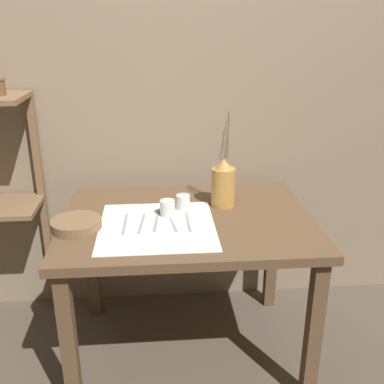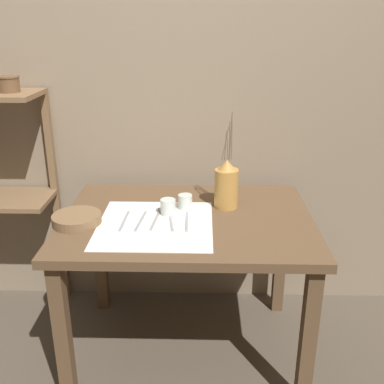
# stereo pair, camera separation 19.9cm
# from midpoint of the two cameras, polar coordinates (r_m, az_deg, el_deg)

# --- Properties ---
(ground_plane) EXTENTS (12.00, 12.00, 0.00)m
(ground_plane) POSITION_cam_midpoint_polar(r_m,az_deg,el_deg) (2.43, 1.94, -19.27)
(ground_plane) COLOR brown
(stone_wall_back) EXTENTS (7.00, 0.06, 2.40)m
(stone_wall_back) POSITION_cam_midpoint_polar(r_m,az_deg,el_deg) (2.41, 2.22, 12.10)
(stone_wall_back) COLOR gray
(stone_wall_back) RESTS_ON ground_plane
(wooden_table) EXTENTS (1.13, 0.83, 0.74)m
(wooden_table) POSITION_cam_midpoint_polar(r_m,az_deg,el_deg) (2.08, 2.16, -5.67)
(wooden_table) COLOR brown
(wooden_table) RESTS_ON ground_plane
(wooden_shelf_unit) EXTENTS (0.52, 0.31, 1.25)m
(wooden_shelf_unit) POSITION_cam_midpoint_polar(r_m,az_deg,el_deg) (2.52, -21.20, 3.16)
(wooden_shelf_unit) COLOR brown
(wooden_shelf_unit) RESTS_ON ground_plane
(linen_cloth) EXTENTS (0.50, 0.51, 0.00)m
(linen_cloth) POSITION_cam_midpoint_polar(r_m,az_deg,el_deg) (1.96, -1.80, -4.20)
(linen_cloth) COLOR white
(linen_cloth) RESTS_ON wooden_table
(pitcher_with_flowers) EXTENTS (0.11, 0.11, 0.45)m
(pitcher_with_flowers) POSITION_cam_midpoint_polar(r_m,az_deg,el_deg) (2.12, 7.08, 0.80)
(pitcher_with_flowers) COLOR #B7843D
(pitcher_with_flowers) RESTS_ON wooden_table
(wooden_bowl) EXTENTS (0.21, 0.21, 0.04)m
(wooden_bowl) POSITION_cam_midpoint_polar(r_m,az_deg,el_deg) (2.00, -11.69, -3.44)
(wooden_bowl) COLOR brown
(wooden_bowl) RESTS_ON wooden_table
(glass_tumbler_near) EXTENTS (0.07, 0.07, 0.07)m
(glass_tumbler_near) POSITION_cam_midpoint_polar(r_m,az_deg,el_deg) (2.04, -0.28, -1.97)
(glass_tumbler_near) COLOR silver
(glass_tumbler_near) RESTS_ON wooden_table
(glass_tumbler_far) EXTENTS (0.07, 0.07, 0.07)m
(glass_tumbler_far) POSITION_cam_midpoint_polar(r_m,az_deg,el_deg) (2.10, 1.84, -1.30)
(glass_tumbler_far) COLOR silver
(glass_tumbler_far) RESTS_ON wooden_table
(fork_inner) EXTENTS (0.02, 0.21, 0.00)m
(fork_inner) POSITION_cam_midpoint_polar(r_m,az_deg,el_deg) (1.99, -5.79, -3.73)
(fork_inner) COLOR #939399
(fork_inner) RESTS_ON wooden_table
(fork_outer) EXTENTS (0.03, 0.21, 0.00)m
(fork_outer) POSITION_cam_midpoint_polar(r_m,az_deg,el_deg) (1.98, -3.70, -3.75)
(fork_outer) COLOR #939399
(fork_outer) RESTS_ON wooden_table
(spoon_outer) EXTENTS (0.04, 0.22, 0.02)m
(spoon_outer) POSITION_cam_midpoint_polar(r_m,az_deg,el_deg) (2.04, -1.58, -2.89)
(spoon_outer) COLOR #939399
(spoon_outer) RESTS_ON wooden_table
(spoon_inner) EXTENTS (0.05, 0.22, 0.02)m
(spoon_inner) POSITION_cam_midpoint_polar(r_m,az_deg,el_deg) (2.03, -0.01, -3.00)
(spoon_inner) COLOR #939399
(spoon_inner) RESTS_ON wooden_table
(knife_center) EXTENTS (0.02, 0.21, 0.00)m
(knife_center) POSITION_cam_midpoint_polar(r_m,az_deg,el_deg) (1.98, 2.35, -3.78)
(knife_center) COLOR #939399
(knife_center) RESTS_ON wooden_table
(metal_pot_small) EXTENTS (0.11, 0.11, 0.08)m
(metal_pot_small) POSITION_cam_midpoint_polar(r_m,az_deg,el_deg) (2.35, -19.99, 12.81)
(metal_pot_small) COLOR brown
(metal_pot_small) RESTS_ON wooden_shelf_unit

